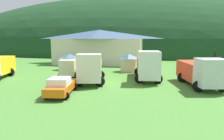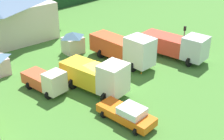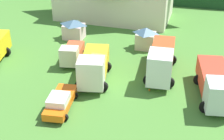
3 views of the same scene
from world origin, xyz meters
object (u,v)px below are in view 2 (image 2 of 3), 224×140
(tow_truck_silver, at_px, (177,45))
(traffic_cone_near_pickup, at_px, (107,104))
(play_shed_cream, at_px, (73,42))
(light_truck_cream, at_px, (46,81))
(heavy_rig_white, at_px, (125,48))
(service_pickup_orange, at_px, (127,114))
(traffic_light_east, at_px, (184,37))
(traffic_cone_mid_row, at_px, (141,74))
(heavy_rig_striped, at_px, (97,76))

(tow_truck_silver, distance_m, traffic_cone_near_pickup, 13.19)
(play_shed_cream, xyz_separation_m, light_truck_cream, (-7.27, -6.21, -0.25))
(heavy_rig_white, xyz_separation_m, tow_truck_silver, (5.63, -3.01, -0.18))
(light_truck_cream, height_order, traffic_cone_near_pickup, light_truck_cream)
(light_truck_cream, xyz_separation_m, service_pickup_orange, (2.53, -8.82, -0.34))
(heavy_rig_white, relative_size, tow_truck_silver, 1.04)
(light_truck_cream, distance_m, traffic_light_east, 17.42)
(heavy_rig_white, bearing_deg, traffic_light_east, 62.05)
(traffic_cone_mid_row, bearing_deg, heavy_rig_striped, 178.27)
(play_shed_cream, xyz_separation_m, traffic_light_east, (9.84, -9.27, 0.88))
(heavy_rig_white, relative_size, traffic_cone_near_pickup, 14.80)
(traffic_cone_mid_row, bearing_deg, traffic_cone_near_pickup, -161.36)
(light_truck_cream, relative_size, traffic_light_east, 1.38)
(heavy_rig_striped, distance_m, tow_truck_silver, 12.07)
(play_shed_cream, relative_size, traffic_cone_mid_row, 5.67)
(play_shed_cream, distance_m, heavy_rig_white, 6.96)
(service_pickup_orange, bearing_deg, traffic_cone_near_pickup, 163.73)
(heavy_rig_striped, relative_size, traffic_light_east, 1.98)
(heavy_rig_striped, height_order, tow_truck_silver, heavy_rig_striped)
(light_truck_cream, relative_size, heavy_rig_striped, 0.70)
(traffic_light_east, bearing_deg, tow_truck_silver, -178.77)
(light_truck_cream, bearing_deg, traffic_light_east, 69.62)
(light_truck_cream, relative_size, traffic_cone_near_pickup, 8.70)
(heavy_rig_striped, xyz_separation_m, heavy_rig_white, (6.44, 3.12, 0.11))
(heavy_rig_striped, height_order, heavy_rig_white, heavy_rig_white)
(tow_truck_silver, relative_size, traffic_cone_mid_row, 17.24)
(play_shed_cream, relative_size, heavy_rig_striped, 0.37)
(play_shed_cream, relative_size, traffic_cone_near_pickup, 4.69)
(heavy_rig_white, bearing_deg, light_truck_cream, -95.11)
(traffic_light_east, bearing_deg, service_pickup_orange, -158.48)
(service_pickup_orange, relative_size, traffic_light_east, 1.45)
(heavy_rig_white, distance_m, traffic_light_east, 7.54)
(heavy_rig_striped, distance_m, heavy_rig_white, 7.15)
(service_pickup_orange, distance_m, traffic_cone_near_pickup, 3.33)
(play_shed_cream, xyz_separation_m, traffic_cone_near_pickup, (-4.27, -11.84, -1.41))
(heavy_rig_striped, distance_m, service_pickup_orange, 5.82)
(heavy_rig_striped, bearing_deg, play_shed_cream, 147.60)
(play_shed_cream, bearing_deg, service_pickup_orange, -107.51)
(play_shed_cream, xyz_separation_m, traffic_cone_mid_row, (2.39, -9.59, -1.41))
(heavy_rig_striped, bearing_deg, light_truck_cream, -142.40)
(tow_truck_silver, bearing_deg, traffic_light_east, 80.93)
(service_pickup_orange, xyz_separation_m, traffic_light_east, (14.59, 5.75, 1.47))
(heavy_rig_white, bearing_deg, service_pickup_orange, -45.96)
(light_truck_cream, xyz_separation_m, traffic_cone_mid_row, (9.66, -3.38, -1.17))
(traffic_cone_near_pickup, bearing_deg, traffic_light_east, 10.30)
(heavy_rig_striped, xyz_separation_m, service_pickup_orange, (-1.24, -5.61, -0.90))
(tow_truck_silver, xyz_separation_m, traffic_light_east, (1.28, 0.03, 0.64))
(tow_truck_silver, bearing_deg, light_truck_cream, -111.35)
(traffic_light_east, xyz_separation_m, traffic_cone_mid_row, (-7.45, -0.32, -2.30))
(heavy_rig_striped, relative_size, tow_truck_silver, 0.88)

